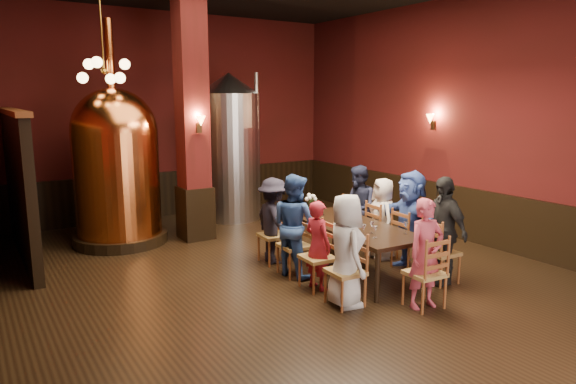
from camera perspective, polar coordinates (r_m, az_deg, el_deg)
room at (r=7.35m, az=-0.06°, el=7.21°), size 10.00×10.02×4.50m
wainscot_right at (r=10.27m, az=18.94°, el=-2.25°), size 0.08×9.90×1.00m
wainscot_back at (r=12.03m, az=-12.85°, el=-0.12°), size 7.90×0.08×1.00m
column at (r=9.71m, az=-10.59°, el=7.87°), size 0.58×0.58×4.50m
partition at (r=9.54m, az=-27.66°, el=0.43°), size 0.22×3.50×2.40m
pendant_cluster at (r=9.35m, az=-19.76°, el=12.55°), size 0.90×0.90×1.70m
sconce_wall at (r=10.51m, az=15.87°, el=7.57°), size 0.20×0.20×0.36m
sconce_column at (r=9.43m, az=-9.88°, el=7.51°), size 0.20×0.20×0.36m
dining_table at (r=7.93m, az=7.23°, el=-4.06°), size 1.14×2.45×0.75m
chair_0 at (r=6.75m, az=6.40°, el=-8.72°), size 0.49×0.49×0.92m
person_0 at (r=6.66m, az=6.45°, el=-6.48°), size 0.64×0.82×1.47m
chair_1 at (r=7.27m, az=3.30°, el=-7.23°), size 0.49×0.49×0.92m
person_1 at (r=7.22m, az=3.32°, el=-5.91°), size 0.36×0.50×1.27m
chair_2 at (r=7.81m, az=0.69°, el=-5.95°), size 0.49×0.49×0.92m
person_2 at (r=7.73m, az=0.69°, el=-3.69°), size 0.53×0.82×1.55m
chair_3 at (r=8.37m, az=-1.61°, el=-4.80°), size 0.49×0.49×0.92m
person_3 at (r=8.31m, az=-1.62°, el=-3.21°), size 0.57×0.93×1.40m
chair_4 at (r=7.82m, az=16.65°, el=-6.39°), size 0.49×0.49×0.92m
person_4 at (r=7.73m, az=16.78°, el=-4.07°), size 0.50×0.96×1.57m
chair_5 at (r=8.27m, az=13.32°, el=-5.28°), size 0.49×0.49×0.92m
person_5 at (r=8.19m, az=13.42°, el=-3.09°), size 0.68×1.51×1.57m
chair_6 at (r=8.75m, az=10.40°, el=-4.30°), size 0.49×0.49×0.92m
person_6 at (r=8.70m, az=10.45°, el=-2.90°), size 0.63×0.77×1.36m
chair_7 at (r=9.26m, az=7.76°, el=-3.39°), size 0.49×0.49×0.92m
person_7 at (r=9.20m, az=7.81°, el=-1.67°), size 0.61×0.80×1.49m
chair_8 at (r=6.87m, az=14.96°, el=-8.66°), size 0.49×0.49×0.92m
person_8 at (r=6.79m, az=15.06°, el=-6.64°), size 0.56×0.40×1.43m
copper_kettle at (r=9.82m, az=-18.52°, el=2.90°), size 1.76×1.76×4.01m
steel_vessel at (r=11.33m, az=-6.47°, el=4.99°), size 1.54×1.54×3.18m
rose_vase at (r=8.60m, az=2.64°, el=-0.89°), size 0.20×0.20×0.34m
wine_glass_0 at (r=7.51m, az=12.95°, el=-3.93°), size 0.07×0.07×0.17m
wine_glass_1 at (r=7.22m, az=9.65°, el=-4.41°), size 0.07×0.07×0.17m
wine_glass_2 at (r=8.16m, az=6.77°, el=-2.56°), size 0.07×0.07×0.17m
wine_glass_3 at (r=7.75m, az=6.75°, el=-3.28°), size 0.07×0.07×0.17m
wine_glass_4 at (r=7.46m, az=9.29°, el=-3.90°), size 0.07×0.07×0.17m
wine_glass_5 at (r=7.28m, az=8.40°, el=-4.24°), size 0.07×0.07×0.17m
wine_glass_6 at (r=8.48m, az=3.87°, el=-2.02°), size 0.07×0.07×0.17m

